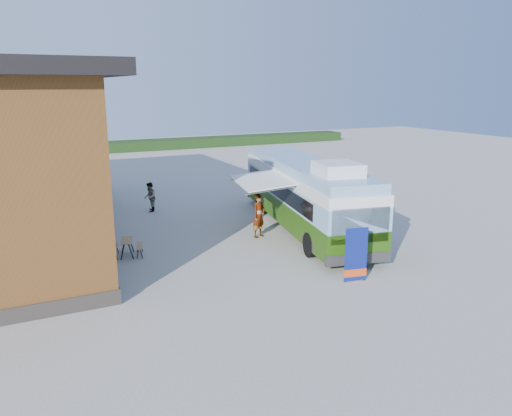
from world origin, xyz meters
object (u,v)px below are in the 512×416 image
person_a (259,216)px  banner (356,260)px  bus (304,192)px  slurry_tanker (77,176)px  person_b (150,197)px  picnic_table (127,244)px

person_a → banner: bearing=-109.6°
banner → person_a: person_a is taller
bus → slurry_tanker: size_ratio=1.91×
bus → banner: (-1.89, -6.57, -0.99)m
bus → slurry_tanker: 14.73m
bus → person_a: 2.71m
person_b → banner: bearing=35.5°
banner → picnic_table: banner is taller
picnic_table → person_a: bearing=13.8°
person_a → picnic_table: bearing=154.3°
picnic_table → slurry_tanker: slurry_tanker is taller
person_a → person_b: size_ratio=1.24×
picnic_table → person_a: person_a is taller
banner → person_b: 13.65m
picnic_table → slurry_tanker: size_ratio=0.22×
bus → person_a: bus is taller
person_a → person_b: person_a is taller
picnic_table → banner: bearing=-29.5°
bus → banner: bearing=-94.4°
person_a → slurry_tanker: size_ratio=0.31×
slurry_tanker → person_b: bearing=-69.3°
banner → picnic_table: bearing=148.4°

